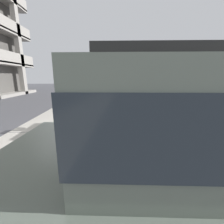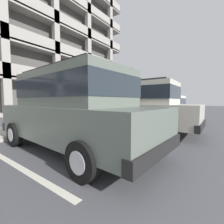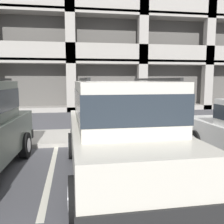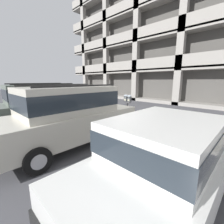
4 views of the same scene
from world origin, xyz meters
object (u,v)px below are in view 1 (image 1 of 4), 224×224
object	(u,v)px
dark_hatchback	(135,97)
parking_meter_near	(70,99)
silver_suv	(157,103)
fire_hydrant	(82,102)
parking_meter_far	(92,86)

from	to	relation	value
dark_hatchback	parking_meter_near	distance (m)	4.10
silver_suv	fire_hydrant	bearing A→B (deg)	35.73
silver_suv	parking_meter_near	size ratio (longest dim) A/B	3.37
parking_meter_far	parking_meter_near	bearing A→B (deg)	179.56
dark_hatchback	parking_meter_far	size ratio (longest dim) A/B	3.03
dark_hatchback	parking_meter_near	bearing A→B (deg)	139.07
dark_hatchback	parking_meter_far	bearing A→B (deg)	40.17
dark_hatchback	fire_hydrant	world-z (taller)	dark_hatchback
silver_suv	fire_hydrant	world-z (taller)	silver_suv
dark_hatchback	parking_meter_far	xyz separation A→B (m)	(3.02, 2.60, 0.41)
fire_hydrant	parking_meter_far	bearing A→B (deg)	-8.61
fire_hydrant	dark_hatchback	bearing A→B (deg)	-104.19
parking_meter_near	parking_meter_far	distance (m)	6.13
parking_meter_far	fire_hydrant	distance (m)	2.42
dark_hatchback	parking_meter_far	world-z (taller)	parking_meter_far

